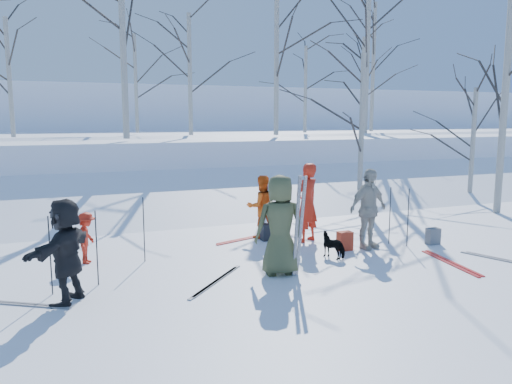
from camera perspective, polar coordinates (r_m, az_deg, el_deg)
name	(u,v)px	position (r m, az deg, el deg)	size (l,w,h in m)	color
ground	(284,267)	(10.01, 3.21, -8.57)	(120.00, 120.00, 0.00)	white
snow_ramp	(194,204)	(16.42, -7.10, -1.33)	(70.00, 9.50, 1.40)	white
snow_plateau	(144,156)	(26.06, -12.72, 4.04)	(70.00, 18.00, 2.20)	white
far_hill	(105,128)	(46.86, -16.84, 7.00)	(90.00, 30.00, 6.00)	white
skier_olive_center	(280,225)	(9.34, 2.76, -3.80)	(0.93, 0.60, 1.90)	#41482B
skier_red_north	(307,203)	(11.88, 5.84, -1.21)	(0.69, 0.45, 1.88)	red
skier_redor_behind	(262,207)	(12.22, 0.65, -1.69)	(0.75, 0.59, 1.55)	#DB5010
skier_red_seated	(86,238)	(10.70, -18.82, -4.99)	(0.68, 0.39, 1.05)	red
skier_cream_east	(368,209)	(11.47, 12.70, -1.89)	(1.07, 0.44, 1.82)	beige
skier_grey_west	(66,251)	(8.50, -20.91, -6.30)	(1.57, 0.50, 1.69)	black
dog	(334,245)	(10.71, 8.90, -6.02)	(0.29, 0.64, 0.54)	black
upright_ski_left	(297,227)	(9.20, 4.68, -3.99)	(0.07, 0.02, 1.90)	silver
upright_ski_right	(301,226)	(9.25, 5.17, -3.94)	(0.07, 0.02, 1.90)	silver
ski_pair_a	(248,238)	(12.28, -0.95, -5.28)	(1.86, 0.83, 0.02)	#B31B19
ski_pair_b	(14,303)	(8.99, -25.94, -11.38)	(1.71, 1.19, 0.02)	silver
ski_pair_c	(216,281)	(9.17, -4.58, -10.13)	(1.44, 1.53, 0.02)	silver
ski_pair_d	(509,261)	(11.61, 26.91, -7.04)	(0.85, 1.85, 0.02)	silver
ski_pair_e	(451,263)	(10.99, 21.36, -7.54)	(0.48, 1.91, 0.02)	#B31B19
ski_pole_a	(97,248)	(9.22, -17.74, -6.14)	(0.02, 0.02, 1.34)	black
ski_pole_b	(408,218)	(11.95, 16.98, -2.81)	(0.02, 0.02, 1.34)	black
ski_pole_c	(272,213)	(12.03, 1.78, -2.36)	(0.02, 0.02, 1.34)	black
ski_pole_d	(278,208)	(12.62, 2.55, -1.85)	(0.02, 0.02, 1.34)	black
ski_pole_e	(390,216)	(12.05, 15.05, -2.63)	(0.02, 0.02, 1.34)	black
ski_pole_f	(50,256)	(9.01, -22.46, -6.73)	(0.02, 0.02, 1.34)	black
ski_pole_g	(144,230)	(10.46, -12.69, -4.22)	(0.02, 0.02, 1.34)	black
backpack_red	(345,241)	(11.35, 10.11, -5.53)	(0.32, 0.22, 0.42)	#A62E19
backpack_grey	(433,236)	(12.41, 19.57, -4.78)	(0.30, 0.20, 0.38)	#585A5F
backpack_dark	(268,232)	(12.08, 1.40, -4.59)	(0.34, 0.24, 0.40)	black
birch_plateau_a	(363,85)	(27.08, 12.09, 11.88)	(3.98, 3.98, 4.84)	silver
birch_plateau_b	(136,84)	(25.52, -13.57, 11.94)	(3.91, 3.91, 4.73)	silver
birch_plateau_c	(368,40)	(24.70, 12.64, 16.59)	(6.61, 6.61, 8.59)	silver
birch_plateau_d	(190,75)	(21.55, -7.56, 13.12)	(4.10, 4.10, 4.99)	silver
birch_plateau_e	(9,78)	(21.23, -26.36, 11.61)	(3.69, 3.69, 4.41)	silver
birch_plateau_f	(373,68)	(28.36, 13.25, 13.65)	(5.34, 5.34, 6.77)	silver
birch_plateau_g	(122,24)	(18.59, -15.03, 18.08)	(6.09, 6.09, 7.84)	silver
birch_plateau_h	(305,90)	(25.18, 5.67, 11.56)	(3.54, 3.54, 4.19)	silver
birch_plateau_j	(277,55)	(21.62, 2.36, 15.40)	(5.27, 5.27, 6.67)	silver
birch_edge_b	(505,99)	(16.99, 26.55, 9.47)	(5.48, 5.48, 6.97)	silver
birch_edge_c	(473,144)	(19.40, 23.53, 5.01)	(3.39, 3.39, 3.98)	silver
birch_edge_e	(361,130)	(17.28, 11.97, 6.96)	(4.13, 4.13, 5.05)	silver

